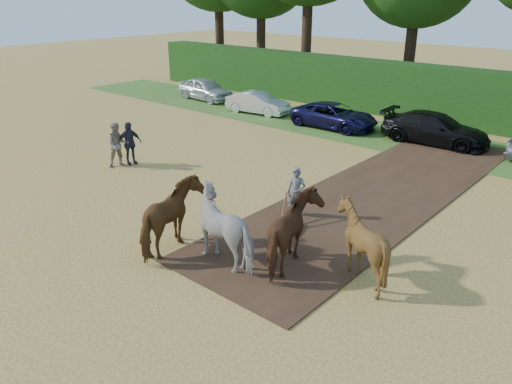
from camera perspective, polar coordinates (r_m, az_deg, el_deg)
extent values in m
plane|color=gold|center=(14.20, -4.73, -6.64)|extent=(120.00, 120.00, 0.00)
cube|color=#472D1C|center=(18.61, 14.16, 0.00)|extent=(4.50, 17.00, 0.05)
cube|color=#38601E|center=(25.27, 18.54, 5.34)|extent=(50.00, 5.00, 0.03)
cube|color=#14380F|center=(29.06, 22.48, 9.92)|extent=(46.00, 1.60, 3.00)
imported|color=#B5A98E|center=(21.26, -15.52, 5.20)|extent=(0.98, 1.09, 1.84)
imported|color=#252732|center=(21.45, -14.29, 5.41)|extent=(0.69, 1.13, 1.80)
imported|color=brown|center=(13.90, -9.61, -2.99)|extent=(1.81, 2.57, 1.98)
imported|color=beige|center=(13.29, -2.93, -3.90)|extent=(2.43, 2.26, 1.98)
imported|color=#57331B|center=(12.89, 4.30, -4.81)|extent=(1.81, 2.57, 1.98)
imported|color=brown|center=(12.70, 11.88, -5.68)|extent=(2.12, 2.24, 1.99)
cube|color=black|center=(15.18, 3.31, -3.91)|extent=(0.60, 0.91, 0.33)
cube|color=brown|center=(14.62, 2.64, -4.24)|extent=(0.54, 1.27, 0.09)
cylinder|color=brown|center=(15.53, 3.19, -1.83)|extent=(0.50, 0.87, 0.70)
cylinder|color=brown|center=(15.42, 4.66, -2.05)|extent=(0.26, 0.95, 0.70)
imported|color=gray|center=(15.90, 4.61, -0.08)|extent=(0.70, 0.58, 1.66)
imported|color=silver|center=(33.84, -5.81, 11.63)|extent=(4.38, 2.01, 1.45)
imported|color=silver|center=(29.82, 0.21, 10.15)|extent=(4.00, 1.86, 1.27)
imported|color=#16133D|center=(26.92, 8.93, 8.60)|extent=(4.68, 2.20, 1.29)
imported|color=black|center=(25.22, 19.79, 6.83)|extent=(5.10, 2.28, 1.45)
cylinder|color=#382616|center=(42.69, -4.16, 16.82)|extent=(0.70, 0.70, 5.85)
cylinder|color=#382616|center=(40.38, 0.57, 16.25)|extent=(0.70, 0.70, 5.40)
cylinder|color=#382616|center=(36.48, 5.76, 16.41)|extent=(0.70, 0.70, 6.53)
cylinder|color=#382616|center=(34.38, 17.07, 14.11)|extent=(0.70, 0.70, 5.17)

